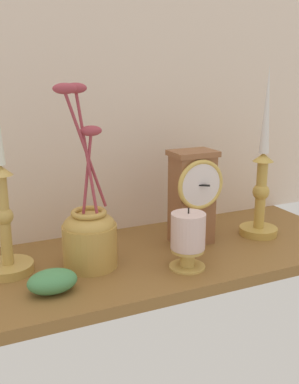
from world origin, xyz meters
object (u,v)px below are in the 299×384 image
at_px(mantel_clock, 193,195).
at_px(candlestick_tall_center, 3,206).
at_px(candlestick_tall_left, 262,184).
at_px(brass_vase_jar, 89,232).
at_px(pillar_candle_front, 188,237).

height_order(mantel_clock, candlestick_tall_center, candlestick_tall_center).
xyz_separation_m(mantel_clock, candlestick_tall_left, (0.17, -0.02, 0.01)).
bearing_deg(brass_vase_jar, mantel_clock, 6.20).
bearing_deg(pillar_candle_front, mantel_clock, 56.71).
relative_size(mantel_clock, brass_vase_jar, 0.59).
bearing_deg(brass_vase_jar, pillar_candle_front, -26.41).
xyz_separation_m(candlestick_tall_left, brass_vase_jar, (-0.43, -0.00, -0.05)).
bearing_deg(candlestick_tall_center, brass_vase_jar, -13.92).
xyz_separation_m(candlestick_tall_left, pillar_candle_front, (-0.25, -0.09, -0.06)).
relative_size(mantel_clock, pillar_candle_front, 1.69).
distance_m(candlestick_tall_center, brass_vase_jar, 0.17).
bearing_deg(pillar_candle_front, brass_vase_jar, 153.59).
bearing_deg(pillar_candle_front, candlestick_tall_left, 20.39).
bearing_deg(candlestick_tall_center, candlestick_tall_left, -3.32).
relative_size(candlestick_tall_center, brass_vase_jar, 1.18).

